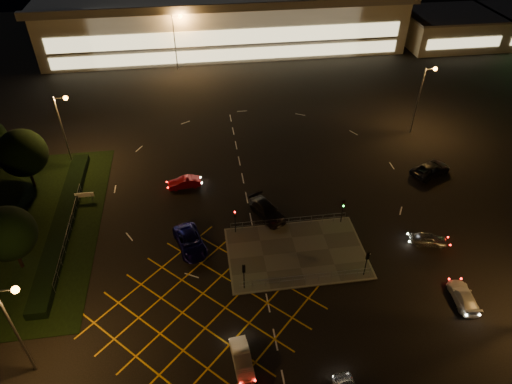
{
  "coord_description": "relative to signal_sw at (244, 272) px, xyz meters",
  "views": [
    {
      "loc": [
        -6.96,
        -34.89,
        34.58
      ],
      "look_at": [
        -1.08,
        6.39,
        2.0
      ],
      "focal_mm": 32.0,
      "sensor_mm": 36.0,
      "label": 1
    }
  ],
  "objects": [
    {
      "name": "car_approach_white",
      "position": [
        20.17,
        -4.36,
        -1.73
      ],
      "size": [
        2.23,
        4.57,
        1.28
      ],
      "primitive_type": "imported",
      "rotation": [
        0.0,
        0.0,
        3.04
      ],
      "color": "#B9B9B9",
      "rests_on": "ground"
    },
    {
      "name": "car_left_blue",
      "position": [
        -4.97,
        6.45,
        -1.58
      ],
      "size": [
        3.97,
        6.15,
        1.58
      ],
      "primitive_type": "imported",
      "rotation": [
        0.0,
        0.0,
        0.26
      ],
      "color": "#0E0D50",
      "rests_on": "ground"
    },
    {
      "name": "car_right_silver",
      "position": [
        20.26,
        3.34,
        -1.71
      ],
      "size": [
        4.11,
        2.54,
        1.3
      ],
      "primitive_type": "imported",
      "rotation": [
        0.0,
        0.0,
        1.29
      ],
      "color": "#A6A9AD",
      "rests_on": "ground"
    },
    {
      "name": "retail_unit_a",
      "position": [
        50.0,
        59.97,
        0.85
      ],
      "size": [
        18.8,
        14.8,
        6.35
      ],
      "color": "beige",
      "rests_on": "ground"
    },
    {
      "name": "tree_e",
      "position": [
        -22.0,
        5.99,
        2.28
      ],
      "size": [
        5.4,
        5.4,
        7.35
      ],
      "color": "black",
      "rests_on": "ground"
    },
    {
      "name": "signal_se",
      "position": [
        12.0,
        0.0,
        0.0
      ],
      "size": [
        0.28,
        0.3,
        3.15
      ],
      "rotation": [
        0.0,
        0.0,
        3.14
      ],
      "color": "black",
      "rests_on": "pedestrian_island"
    },
    {
      "name": "car_circ_red",
      "position": [
        -5.39,
        17.24,
        -1.7
      ],
      "size": [
        4.17,
        1.84,
        1.33
      ],
      "primitive_type": "imported",
      "rotation": [
        0.0,
        0.0,
        4.82
      ],
      "color": "maroon",
      "rests_on": "ground"
    },
    {
      "name": "car_queue_white",
      "position": [
        -1.14,
        -7.88,
        -1.69
      ],
      "size": [
        1.82,
        4.22,
        1.35
      ],
      "primitive_type": "imported",
      "rotation": [
        0.0,
        0.0,
        0.1
      ],
      "color": "silver",
      "rests_on": "ground"
    },
    {
      "name": "ground",
      "position": [
        4.0,
        5.99,
        -2.37
      ],
      "size": [
        180.0,
        180.0,
        0.0
      ],
      "primitive_type": "plane",
      "color": "black",
      "rests_on": "ground"
    },
    {
      "name": "signal_ne",
      "position": [
        12.0,
        7.99,
        0.0
      ],
      "size": [
        0.28,
        0.3,
        3.15
      ],
      "color": "black",
      "rests_on": "pedestrian_island"
    },
    {
      "name": "supermarket",
      "position": [
        4.0,
        67.95,
        2.95
      ],
      "size": [
        72.0,
        26.5,
        10.5
      ],
      "color": "beige",
      "rests_on": "ground"
    },
    {
      "name": "streetlight_ne",
      "position": [
        28.44,
        25.99,
        4.2
      ],
      "size": [
        1.78,
        0.56,
        10.03
      ],
      "color": "slate",
      "rests_on": "ground"
    },
    {
      "name": "signal_nw",
      "position": [
        0.0,
        7.99,
        0.0
      ],
      "size": [
        0.28,
        0.3,
        3.15
      ],
      "color": "black",
      "rests_on": "pedestrian_island"
    },
    {
      "name": "signal_sw",
      "position": [
        0.0,
        0.0,
        0.0
      ],
      "size": [
        0.28,
        0.3,
        3.15
      ],
      "rotation": [
        0.0,
        0.0,
        3.14
      ],
      "color": "black",
      "rests_on": "pedestrian_island"
    },
    {
      "name": "streetlight_far_right",
      "position": [
        34.44,
        55.99,
        4.2
      ],
      "size": [
        1.78,
        0.56,
        10.03
      ],
      "color": "slate",
      "rests_on": "ground"
    },
    {
      "name": "pedestrian_island",
      "position": [
        6.0,
        3.99,
        -2.31
      ],
      "size": [
        14.0,
        9.0,
        0.12
      ],
      "primitive_type": "cube",
      "color": "#4C4944",
      "rests_on": "ground"
    },
    {
      "name": "car_far_dkgrey",
      "position": [
        3.9,
        10.36,
        -1.58
      ],
      "size": [
        4.27,
        5.85,
        1.57
      ],
      "primitive_type": "imported",
      "rotation": [
        0.0,
        0.0,
        0.43
      ],
      "color": "black",
      "rests_on": "ground"
    },
    {
      "name": "streetlight_nw",
      "position": [
        -19.56,
        23.99,
        4.2
      ],
      "size": [
        1.78,
        0.56,
        10.03
      ],
      "color": "slate",
      "rests_on": "ground"
    },
    {
      "name": "grass_verge",
      "position": [
        -24.0,
        11.99,
        -2.33
      ],
      "size": [
        18.0,
        30.0,
        0.08
      ],
      "primitive_type": "cube",
      "color": "black",
      "rests_on": "ground"
    },
    {
      "name": "hedge",
      "position": [
        -19.0,
        11.99,
        -1.87
      ],
      "size": [
        2.0,
        26.0,
        1.0
      ],
      "primitive_type": "cube",
      "color": "black",
      "rests_on": "ground"
    },
    {
      "name": "car_east_grey",
      "position": [
        26.13,
        15.52,
        -1.59
      ],
      "size": [
        6.17,
        4.64,
        1.56
      ],
      "primitive_type": "imported",
      "rotation": [
        0.0,
        0.0,
        1.99
      ],
      "color": "black",
      "rests_on": "ground"
    },
    {
      "name": "streetlight_sw",
      "position": [
        -17.56,
        -6.01,
        4.2
      ],
      "size": [
        1.78,
        0.56,
        10.03
      ],
      "color": "slate",
      "rests_on": "ground"
    },
    {
      "name": "tree_c",
      "position": [
        -24.0,
        19.99,
        2.59
      ],
      "size": [
        5.76,
        5.76,
        7.84
      ],
      "color": "black",
      "rests_on": "ground"
    },
    {
      "name": "streetlight_far_left",
      "position": [
        -5.56,
        53.99,
        4.2
      ],
      "size": [
        1.78,
        0.56,
        10.03
      ],
      "color": "slate",
      "rests_on": "ground"
    }
  ]
}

